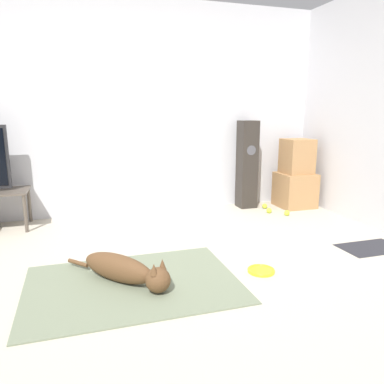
# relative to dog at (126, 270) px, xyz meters

# --- Properties ---
(ground_plane) EXTENTS (12.00, 12.00, 0.00)m
(ground_plane) POSITION_rel_dog_xyz_m (0.20, -0.06, -0.11)
(ground_plane) COLOR #BCB29E
(wall_back) EXTENTS (8.00, 0.06, 2.55)m
(wall_back) POSITION_rel_dog_xyz_m (0.20, 2.04, 1.16)
(wall_back) COLOR silver
(wall_back) RESTS_ON ground_plane
(area_rug) EXTENTS (1.54, 1.09, 0.01)m
(area_rug) POSITION_rel_dog_xyz_m (0.05, -0.03, -0.11)
(area_rug) COLOR slate
(area_rug) RESTS_ON ground_plane
(dog) EXTENTS (0.70, 0.77, 0.23)m
(dog) POSITION_rel_dog_xyz_m (0.00, 0.00, 0.00)
(dog) COLOR brown
(dog) RESTS_ON area_rug
(frisbee) EXTENTS (0.22, 0.22, 0.03)m
(frisbee) POSITION_rel_dog_xyz_m (1.05, -0.11, -0.10)
(frisbee) COLOR yellow
(frisbee) RESTS_ON ground_plane
(cardboard_box_lower) EXTENTS (0.45, 0.44, 0.45)m
(cardboard_box_lower) POSITION_rel_dog_xyz_m (2.46, 1.65, 0.11)
(cardboard_box_lower) COLOR #A87A4C
(cardboard_box_lower) RESTS_ON ground_plane
(cardboard_box_upper) EXTENTS (0.35, 0.35, 0.45)m
(cardboard_box_upper) POSITION_rel_dog_xyz_m (2.47, 1.66, 0.56)
(cardboard_box_upper) COLOR #A87A4C
(cardboard_box_upper) RESTS_ON cardboard_box_lower
(floor_speaker) EXTENTS (0.22, 0.23, 1.13)m
(floor_speaker) POSITION_rel_dog_xyz_m (1.84, 1.83, 0.46)
(floor_speaker) COLOR #2D2823
(floor_speaker) RESTS_ON ground_plane
(tennis_ball_by_boxes) EXTENTS (0.07, 0.07, 0.07)m
(tennis_ball_by_boxes) POSITION_rel_dog_xyz_m (1.98, 1.44, -0.08)
(tennis_ball_by_boxes) COLOR #C6E033
(tennis_ball_by_boxes) RESTS_ON ground_plane
(tennis_ball_near_speaker) EXTENTS (0.07, 0.07, 0.07)m
(tennis_ball_near_speaker) POSITION_rel_dog_xyz_m (2.13, 1.27, -0.08)
(tennis_ball_near_speaker) COLOR #C6E033
(tennis_ball_near_speaker) RESTS_ON ground_plane
(tennis_ball_loose_on_carpet) EXTENTS (0.07, 0.07, 0.07)m
(tennis_ball_loose_on_carpet) POSITION_rel_dog_xyz_m (2.03, 1.66, -0.08)
(tennis_ball_loose_on_carpet) COLOR #C6E033
(tennis_ball_loose_on_carpet) RESTS_ON ground_plane
(door_mat) EXTENTS (0.58, 0.36, 0.01)m
(door_mat) POSITION_rel_dog_xyz_m (2.29, 0.07, -0.11)
(door_mat) COLOR #28282D
(door_mat) RESTS_ON ground_plane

